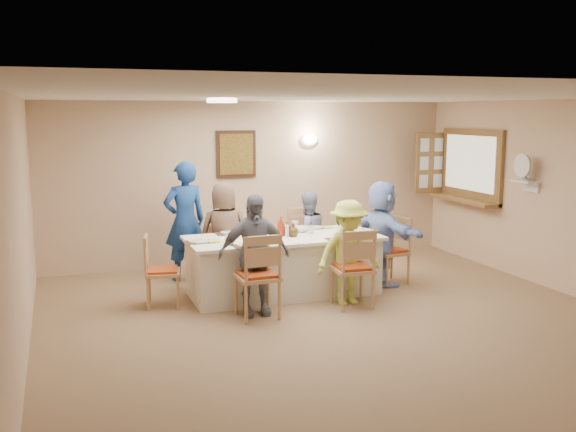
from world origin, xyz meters
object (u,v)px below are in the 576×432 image
object	(u,v)px
condiment_ketchup	(281,226)
caregiver	(185,221)
diner_back_right	(307,235)
chair_back_left	(223,250)
diner_right_end	(382,233)
diner_front_left	(254,254)
chair_right_end	(390,250)
diner_back_left	(225,234)
chair_left_end	(163,270)
chair_back_right	(304,243)
chair_front_left	(257,275)
chair_front_right	(352,267)
serving_hatch	(471,166)
desk_fan	(524,170)
dining_table	(283,265)
diner_front_right	(348,252)

from	to	relation	value
condiment_ketchup	caregiver	bearing A→B (deg)	132.44
diner_back_right	chair_back_left	bearing A→B (deg)	-10.43
diner_right_end	diner_back_right	bearing A→B (deg)	42.21
diner_front_left	chair_right_end	bearing A→B (deg)	20.54
diner_back_left	caregiver	world-z (taller)	caregiver
diner_back_right	caregiver	xyz separation A→B (m)	(-1.65, 0.47, 0.22)
chair_left_end	chair_right_end	bearing A→B (deg)	-79.23
chair_back_right	diner_back_right	distance (m)	0.18
chair_front_left	chair_front_right	world-z (taller)	chair_front_left
chair_left_end	chair_back_right	bearing A→B (deg)	-58.82
caregiver	diner_front_left	bearing A→B (deg)	94.44
caregiver	chair_front_right	bearing A→B (deg)	120.86
serving_hatch	chair_left_end	distance (m)	5.14
diner_back_left	diner_right_end	xyz separation A→B (m)	(2.02, -0.68, 0.01)
chair_back_right	diner_back_right	world-z (taller)	diner_back_right
desk_fan	chair_front_left	bearing A→B (deg)	-175.81
serving_hatch	chair_left_end	xyz separation A→B (m)	(-4.96, -0.84, -1.06)
dining_table	chair_back_left	bearing A→B (deg)	126.87
chair_front_left	condiment_ketchup	bearing A→B (deg)	-126.00
serving_hatch	diner_back_right	distance (m)	2.95
diner_back_left	diner_back_right	world-z (taller)	diner_back_left
serving_hatch	condiment_ketchup	xyz separation A→B (m)	(-3.44, -0.81, -0.61)
chair_back_right	diner_right_end	size ratio (longest dim) A/B	0.68
diner_back_right	caregiver	distance (m)	1.73
chair_back_left	serving_hatch	bearing A→B (deg)	10.09
dining_table	serving_hatch	bearing A→B (deg)	13.76
chair_right_end	chair_back_left	bearing A→B (deg)	-120.05
diner_front_right	chair_back_right	bearing A→B (deg)	87.51
serving_hatch	chair_back_right	world-z (taller)	serving_hatch
caregiver	condiment_ketchup	world-z (taller)	caregiver
chair_front_right	diner_back_right	bearing A→B (deg)	-85.20
diner_back_left	diner_front_right	world-z (taller)	diner_back_left
chair_back_left	chair_right_end	size ratio (longest dim) A/B	0.99
diner_front_left	condiment_ketchup	xyz separation A→B (m)	(0.58, 0.71, 0.18)
diner_back_right	diner_front_left	bearing A→B (deg)	43.85
chair_back_right	condiment_ketchup	size ratio (longest dim) A/B	3.77
chair_back_right	chair_left_end	size ratio (longest dim) A/B	1.09
diner_back_right	dining_table	bearing A→B (deg)	43.85
serving_hatch	chair_right_end	xyz separation A→B (m)	(-1.86, -0.84, -1.04)
desk_fan	caregiver	xyz separation A→B (m)	(-4.35, 1.66, -0.71)
chair_right_end	diner_front_right	distance (m)	1.18
desk_fan	condiment_ketchup	distance (m)	3.44
diner_back_left	diner_front_right	bearing A→B (deg)	139.88
chair_back_left	diner_front_right	distance (m)	1.91
desk_fan	chair_right_end	size ratio (longest dim) A/B	0.33
desk_fan	chair_left_end	size ratio (longest dim) A/B	0.34
chair_right_end	caregiver	xyz separation A→B (m)	(-2.60, 1.15, 0.37)
chair_right_end	diner_back_right	bearing A→B (deg)	-135.23
diner_back_right	caregiver	size ratio (longest dim) A/B	0.74
diner_back_right	caregiver	bearing A→B (deg)	-20.62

